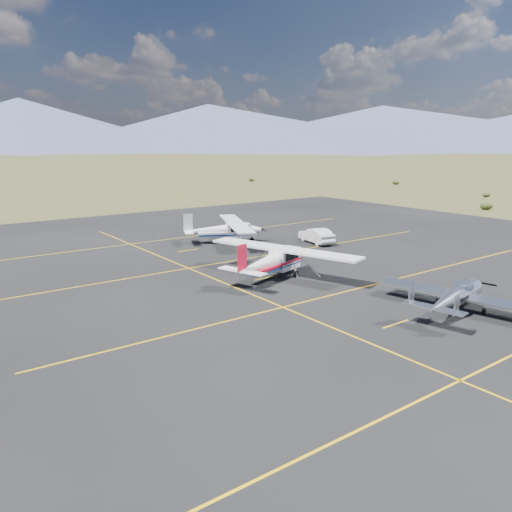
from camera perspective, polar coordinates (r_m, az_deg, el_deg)
name	(u,v)px	position (r m, az deg, el deg)	size (l,w,h in m)	color
ground	(381,297)	(31.16, 14.06, -4.56)	(1600.00, 1600.00, 0.00)	#383D1C
apron	(304,273)	(35.81, 5.45, -1.93)	(72.00, 72.00, 0.02)	black
aircraft_low_wing	(458,295)	(29.41, 22.10, -4.19)	(6.93, 9.54, 2.06)	silver
aircraft_cessna	(274,260)	(33.98, 2.07, -0.42)	(7.95, 11.52, 2.95)	white
aircraft_plain	(225,229)	(46.21, -3.61, 3.06)	(7.92, 10.51, 2.75)	white
sedan	(316,235)	(46.28, 6.91, 2.35)	(1.48, 4.25, 1.40)	silver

